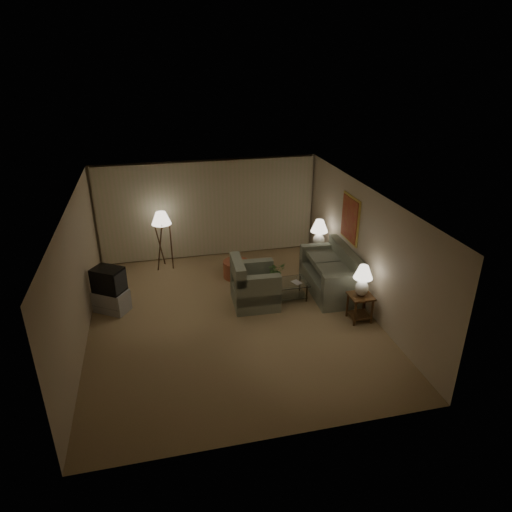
{
  "coord_description": "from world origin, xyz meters",
  "views": [
    {
      "loc": [
        -1.42,
        -8.41,
        5.34
      ],
      "look_at": [
        0.68,
        0.6,
        1.13
      ],
      "focal_mm": 32.0,
      "sensor_mm": 36.0,
      "label": 1
    }
  ],
  "objects_px": {
    "sofa": "(330,275)",
    "coffee_table": "(282,288)",
    "side_table_near": "(360,303)",
    "crt_tv": "(108,280)",
    "table_lamp_near": "(363,278)",
    "tv_cabinet": "(112,301)",
    "table_lamp_far": "(319,232)",
    "floor_lamp": "(163,239)",
    "side_table_far": "(318,255)",
    "vase": "(276,281)",
    "armchair": "(255,286)",
    "ottoman": "(236,269)"
  },
  "relations": [
    {
      "from": "side_table_near",
      "to": "side_table_far",
      "type": "height_order",
      "value": "same"
    },
    {
      "from": "table_lamp_near",
      "to": "coffee_table",
      "type": "xyz_separation_m",
      "value": [
        -1.37,
        1.25,
        -0.73
      ]
    },
    {
      "from": "side_table_far",
      "to": "tv_cabinet",
      "type": "xyz_separation_m",
      "value": [
        -5.2,
        -1.0,
        -0.15
      ]
    },
    {
      "from": "side_table_far",
      "to": "table_lamp_near",
      "type": "xyz_separation_m",
      "value": [
        0.0,
        -2.6,
        0.62
      ]
    },
    {
      "from": "floor_lamp",
      "to": "table_lamp_far",
      "type": "bearing_deg",
      "value": -13.82
    },
    {
      "from": "crt_tv",
      "to": "table_lamp_far",
      "type": "bearing_deg",
      "value": 44.08
    },
    {
      "from": "sofa",
      "to": "table_lamp_far",
      "type": "height_order",
      "value": "table_lamp_far"
    },
    {
      "from": "table_lamp_far",
      "to": "tv_cabinet",
      "type": "height_order",
      "value": "table_lamp_far"
    },
    {
      "from": "table_lamp_near",
      "to": "sofa",
      "type": "bearing_deg",
      "value": 96.34
    },
    {
      "from": "armchair",
      "to": "vase",
      "type": "relative_size",
      "value": 7.58
    },
    {
      "from": "table_lamp_near",
      "to": "tv_cabinet",
      "type": "distance_m",
      "value": 5.49
    },
    {
      "from": "table_lamp_near",
      "to": "coffee_table",
      "type": "bearing_deg",
      "value": 137.56
    },
    {
      "from": "side_table_near",
      "to": "tv_cabinet",
      "type": "relative_size",
      "value": 0.7
    },
    {
      "from": "vase",
      "to": "crt_tv",
      "type": "bearing_deg",
      "value": 174.56
    },
    {
      "from": "table_lamp_far",
      "to": "floor_lamp",
      "type": "relative_size",
      "value": 0.49
    },
    {
      "from": "crt_tv",
      "to": "sofa",
      "type": "bearing_deg",
      "value": 30.36
    },
    {
      "from": "side_table_near",
      "to": "vase",
      "type": "height_order",
      "value": "side_table_near"
    },
    {
      "from": "table_lamp_far",
      "to": "tv_cabinet",
      "type": "xyz_separation_m",
      "value": [
        -5.2,
        -1.0,
        -0.8
      ]
    },
    {
      "from": "armchair",
      "to": "side_table_far",
      "type": "bearing_deg",
      "value": -52.72
    },
    {
      "from": "table_lamp_far",
      "to": "table_lamp_near",
      "type": "bearing_deg",
      "value": -90.0
    },
    {
      "from": "crt_tv",
      "to": "side_table_far",
      "type": "bearing_deg",
      "value": 44.08
    },
    {
      "from": "floor_lamp",
      "to": "side_table_far",
      "type": "bearing_deg",
      "value": -13.82
    },
    {
      "from": "side_table_near",
      "to": "vase",
      "type": "xyz_separation_m",
      "value": [
        -1.52,
        1.25,
        0.09
      ]
    },
    {
      "from": "sofa",
      "to": "vase",
      "type": "bearing_deg",
      "value": -83.54
    },
    {
      "from": "sofa",
      "to": "table_lamp_far",
      "type": "bearing_deg",
      "value": 175.44
    },
    {
      "from": "armchair",
      "to": "crt_tv",
      "type": "height_order",
      "value": "crt_tv"
    },
    {
      "from": "sofa",
      "to": "coffee_table",
      "type": "height_order",
      "value": "sofa"
    },
    {
      "from": "armchair",
      "to": "ottoman",
      "type": "bearing_deg",
      "value": 9.17
    },
    {
      "from": "side_table_far",
      "to": "sofa",
      "type": "bearing_deg",
      "value": -96.84
    },
    {
      "from": "side_table_near",
      "to": "tv_cabinet",
      "type": "height_order",
      "value": "side_table_near"
    },
    {
      "from": "sofa",
      "to": "tv_cabinet",
      "type": "distance_m",
      "value": 5.06
    },
    {
      "from": "table_lamp_far",
      "to": "vase",
      "type": "relative_size",
      "value": 5.17
    },
    {
      "from": "ottoman",
      "to": "vase",
      "type": "height_order",
      "value": "vase"
    },
    {
      "from": "sofa",
      "to": "table_lamp_near",
      "type": "distance_m",
      "value": 1.48
    },
    {
      "from": "ottoman",
      "to": "armchair",
      "type": "bearing_deg",
      "value": -83.23
    },
    {
      "from": "sofa",
      "to": "crt_tv",
      "type": "bearing_deg",
      "value": -90.56
    },
    {
      "from": "sofa",
      "to": "ottoman",
      "type": "bearing_deg",
      "value": -119.33
    },
    {
      "from": "armchair",
      "to": "table_lamp_near",
      "type": "xyz_separation_m",
      "value": [
        2.03,
        -1.19,
        0.57
      ]
    },
    {
      "from": "side_table_far",
      "to": "table_lamp_far",
      "type": "relative_size",
      "value": 0.78
    },
    {
      "from": "side_table_near",
      "to": "ottoman",
      "type": "height_order",
      "value": "side_table_near"
    },
    {
      "from": "armchair",
      "to": "side_table_far",
      "type": "height_order",
      "value": "armchair"
    },
    {
      "from": "side_table_near",
      "to": "crt_tv",
      "type": "relative_size",
      "value": 0.77
    },
    {
      "from": "vase",
      "to": "armchair",
      "type": "bearing_deg",
      "value": -173.07
    },
    {
      "from": "side_table_near",
      "to": "side_table_far",
      "type": "xyz_separation_m",
      "value": [
        0.0,
        2.6,
        -0.01
      ]
    },
    {
      "from": "coffee_table",
      "to": "sofa",
      "type": "bearing_deg",
      "value": 4.7
    },
    {
      "from": "table_lamp_far",
      "to": "vase",
      "type": "xyz_separation_m",
      "value": [
        -1.52,
        -1.35,
        -0.56
      ]
    },
    {
      "from": "table_lamp_near",
      "to": "floor_lamp",
      "type": "distance_m",
      "value": 5.32
    },
    {
      "from": "side_table_near",
      "to": "coffee_table",
      "type": "xyz_separation_m",
      "value": [
        -1.37,
        1.25,
        -0.13
      ]
    },
    {
      "from": "crt_tv",
      "to": "vase",
      "type": "xyz_separation_m",
      "value": [
        3.68,
        -0.35,
        -0.28
      ]
    },
    {
      "from": "side_table_near",
      "to": "crt_tv",
      "type": "xyz_separation_m",
      "value": [
        -5.2,
        1.6,
        0.37
      ]
    }
  ]
}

